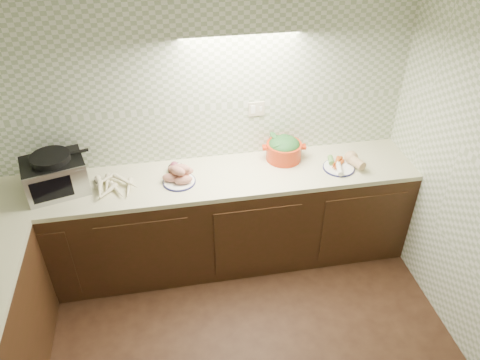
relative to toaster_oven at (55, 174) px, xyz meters
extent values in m
cube|color=white|center=(1.05, -1.53, 1.53)|extent=(3.60, 3.60, 0.05)
cube|color=#97A785|center=(1.05, 0.24, 0.25)|extent=(3.60, 0.05, 2.60)
cube|color=beige|center=(1.60, 0.25, 0.27)|extent=(0.13, 0.01, 0.12)
cube|color=#2F1F0E|center=(1.05, -0.03, -0.62)|extent=(3.60, 0.60, 0.86)
cube|color=beige|center=(1.05, -0.03, -0.17)|extent=(3.60, 0.60, 0.04)
cube|color=black|center=(0.00, 0.01, -0.01)|extent=(0.51, 0.43, 0.26)
cube|color=#AFAFB3|center=(0.04, -0.16, -0.01)|extent=(0.43, 0.12, 0.26)
cube|color=black|center=(0.04, -0.16, -0.01)|extent=(0.28, 0.08, 0.18)
cylinder|color=black|center=(0.00, 0.01, 0.14)|extent=(0.35, 0.35, 0.05)
cone|color=beige|center=(0.37, -0.07, -0.12)|extent=(0.17, 0.15, 0.05)
cone|color=beige|center=(0.45, -0.04, -0.12)|extent=(0.11, 0.20, 0.05)
cone|color=beige|center=(0.31, -0.12, -0.12)|extent=(0.06, 0.22, 0.05)
cone|color=beige|center=(0.47, 0.02, -0.12)|extent=(0.13, 0.19, 0.05)
cone|color=beige|center=(0.36, -0.12, -0.13)|extent=(0.14, 0.16, 0.04)
cone|color=beige|center=(0.45, -0.07, -0.13)|extent=(0.07, 0.21, 0.04)
cone|color=beige|center=(0.31, -0.03, -0.12)|extent=(0.12, 0.19, 0.04)
cone|color=beige|center=(0.41, -0.10, -0.10)|extent=(0.10, 0.18, 0.05)
cone|color=beige|center=(0.47, -0.15, -0.10)|extent=(0.05, 0.18, 0.05)
cone|color=beige|center=(0.48, -0.10, -0.11)|extent=(0.07, 0.18, 0.04)
cone|color=beige|center=(0.36, -0.10, -0.10)|extent=(0.12, 0.18, 0.04)
cylinder|color=#151547|center=(0.92, -0.07, -0.14)|extent=(0.26, 0.26, 0.01)
cylinder|color=white|center=(0.92, -0.07, -0.14)|extent=(0.24, 0.24, 0.02)
ellipsoid|color=#B5675F|center=(0.86, -0.06, -0.10)|extent=(0.16, 0.12, 0.07)
ellipsoid|color=#B5675F|center=(0.95, -0.11, -0.10)|extent=(0.16, 0.12, 0.07)
ellipsoid|color=#B5675F|center=(0.94, -0.02, -0.10)|extent=(0.16, 0.12, 0.07)
ellipsoid|color=#B5675F|center=(0.89, -0.03, -0.06)|extent=(0.16, 0.12, 0.07)
ellipsoid|color=#B5675F|center=(0.97, -0.05, -0.06)|extent=(0.16, 0.12, 0.07)
ellipsoid|color=#B5675F|center=(0.91, -0.07, -0.03)|extent=(0.16, 0.12, 0.07)
ellipsoid|color=#B5675F|center=(0.94, -0.06, -0.02)|extent=(0.16, 0.12, 0.07)
cylinder|color=black|center=(0.91, 0.09, -0.12)|extent=(0.13, 0.13, 0.05)
sphere|color=maroon|center=(0.89, 0.09, -0.09)|extent=(0.07, 0.07, 0.07)
sphere|color=beige|center=(0.93, 0.09, -0.09)|extent=(0.04, 0.04, 0.04)
cylinder|color=#BA2C0C|center=(1.81, 0.12, -0.07)|extent=(0.33, 0.33, 0.15)
cube|color=#BA2C0C|center=(1.65, 0.14, -0.03)|extent=(0.05, 0.07, 0.02)
cube|color=#BA2C0C|center=(1.97, 0.09, -0.03)|extent=(0.05, 0.07, 0.02)
ellipsoid|color=#27612A|center=(1.81, 0.12, -0.01)|extent=(0.26, 0.26, 0.15)
cylinder|color=#151547|center=(2.22, -0.11, -0.14)|extent=(0.26, 0.26, 0.01)
cylinder|color=white|center=(2.22, -0.11, -0.14)|extent=(0.25, 0.25, 0.02)
cone|color=#C14216|center=(2.19, -0.09, -0.12)|extent=(0.13, 0.13, 0.03)
cone|color=#C14216|center=(2.20, -0.10, -0.12)|extent=(0.13, 0.12, 0.03)
cone|color=#C14216|center=(2.21, -0.10, -0.12)|extent=(0.13, 0.12, 0.03)
cone|color=#C14216|center=(2.22, -0.07, -0.10)|extent=(0.12, 0.13, 0.03)
cone|color=#C14216|center=(2.18, -0.10, -0.10)|extent=(0.13, 0.12, 0.03)
cylinder|color=white|center=(2.20, -0.16, -0.11)|extent=(0.07, 0.17, 0.04)
cylinder|color=#4A8638|center=(2.18, -0.03, -0.11)|extent=(0.06, 0.11, 0.04)
camera|label=1|loc=(0.86, -3.08, 2.02)|focal=35.00mm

